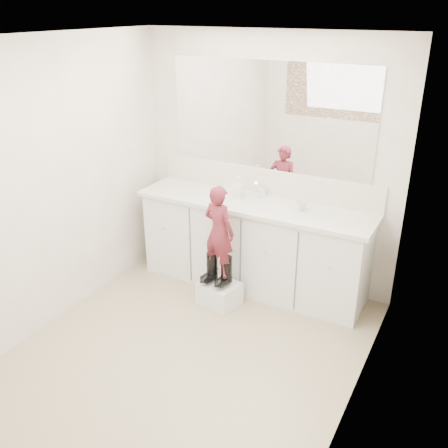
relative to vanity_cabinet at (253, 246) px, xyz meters
The scene contains 18 objects.
floor 1.30m from the vanity_cabinet, 90.00° to the right, with size 3.00×3.00×0.00m, color #927A60.
ceiling 2.32m from the vanity_cabinet, 90.00° to the right, with size 3.00×3.00×0.00m, color white.
wall_back 0.82m from the vanity_cabinet, 90.00° to the left, with size 2.60×2.60×0.00m, color beige.
wall_front 2.83m from the vanity_cabinet, 90.00° to the right, with size 2.60×2.60×0.00m, color beige.
wall_left 1.95m from the vanity_cabinet, 136.70° to the right, with size 3.00×3.00×0.00m, color beige.
wall_right 1.95m from the vanity_cabinet, 43.30° to the right, with size 3.00×3.00×0.00m, color beige.
vanity_cabinet is the anchor object (origin of this frame).
countertop 0.45m from the vanity_cabinet, 90.00° to the right, with size 2.28×0.58×0.04m, color beige.
backsplash 0.64m from the vanity_cabinet, 90.00° to the left, with size 2.28×0.03×0.25m, color beige.
mirror 1.24m from the vanity_cabinet, 90.00° to the left, with size 2.00×0.02×1.00m, color white.
faucet 0.54m from the vanity_cabinet, 90.00° to the left, with size 0.08×0.08×0.10m, color silver.
cup 0.68m from the vanity_cabinet, ahead, with size 0.10×0.10×0.09m, color beige.
soap_bottle 0.60m from the vanity_cabinet, 167.24° to the left, with size 0.09×0.09×0.20m, color silver.
step_stool 0.58m from the vanity_cabinet, 103.88° to the right, with size 0.35×0.29×0.22m, color silver.
boot_left 0.52m from the vanity_cabinet, 112.04° to the right, with size 0.11×0.19×0.29m, color black, non-canonical shape.
boot_right 0.48m from the vanity_cabinet, 95.09° to the right, with size 0.11×0.19×0.29m, color black, non-canonical shape.
toddler 0.59m from the vanity_cabinet, 103.88° to the right, with size 0.31×0.20×0.85m, color #972E39.
toothbrush 0.67m from the vanity_cabinet, 95.46° to the right, with size 0.01×0.01×0.14m, color #E75A83.
Camera 1 is at (1.82, -2.75, 2.59)m, focal length 40.00 mm.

